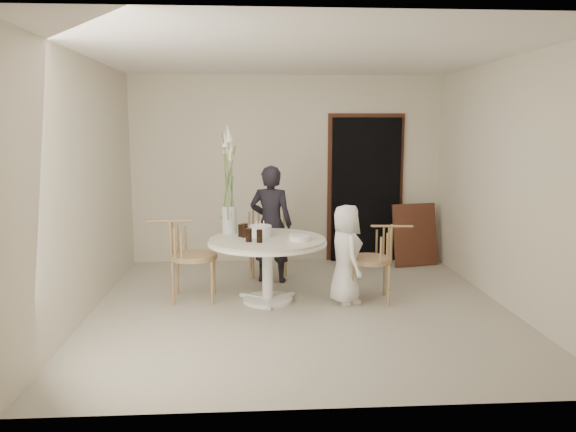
{
  "coord_description": "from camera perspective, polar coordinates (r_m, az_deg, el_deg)",
  "views": [
    {
      "loc": [
        -0.52,
        -5.91,
        1.95
      ],
      "look_at": [
        -0.12,
        0.3,
        0.97
      ],
      "focal_mm": 35.0,
      "sensor_mm": 36.0,
      "label": 1
    }
  ],
  "objects": [
    {
      "name": "chair_far",
      "position": [
        7.64,
        -2.19,
        -1.2
      ],
      "size": [
        0.55,
        0.59,
        0.94
      ],
      "rotation": [
        0.0,
        0.0,
        0.08
      ],
      "color": "tan",
      "rests_on": "ground"
    },
    {
      "name": "chair_left",
      "position": [
        6.48,
        -10.74,
        -3.2
      ],
      "size": [
        0.58,
        0.54,
        0.94
      ],
      "rotation": [
        0.0,
        0.0,
        1.59
      ],
      "color": "tan",
      "rests_on": "ground"
    },
    {
      "name": "table",
      "position": [
        6.3,
        -2.1,
        -3.3
      ],
      "size": [
        1.33,
        1.33,
        0.73
      ],
      "color": "white",
      "rests_on": "ground"
    },
    {
      "name": "cola_tumbler_d",
      "position": [
        6.39,
        -4.79,
        -1.46
      ],
      "size": [
        0.09,
        0.09,
        0.14
      ],
      "primitive_type": "cylinder",
      "rotation": [
        0.0,
        0.0,
        0.43
      ],
      "color": "black",
      "rests_on": "table"
    },
    {
      "name": "cola_tumbler_a",
      "position": [
        6.05,
        -2.92,
        -2.06
      ],
      "size": [
        0.08,
        0.08,
        0.14
      ],
      "primitive_type": "cylinder",
      "rotation": [
        0.0,
        0.0,
        -0.34
      ],
      "color": "black",
      "rests_on": "table"
    },
    {
      "name": "girl",
      "position": [
        7.12,
        -1.74,
        -0.81
      ],
      "size": [
        0.62,
        0.48,
        1.49
      ],
      "primitive_type": "imported",
      "rotation": [
        0.0,
        0.0,
        2.89
      ],
      "color": "black",
      "rests_on": "ground"
    },
    {
      "name": "ground",
      "position": [
        6.24,
        1.25,
        -9.28
      ],
      "size": [
        4.5,
        4.5,
        0.0
      ],
      "primitive_type": "plane",
      "color": "beige",
      "rests_on": "ground"
    },
    {
      "name": "cola_tumbler_b",
      "position": [
        6.09,
        -4.01,
        -1.95
      ],
      "size": [
        0.09,
        0.09,
        0.15
      ],
      "primitive_type": "cylinder",
      "rotation": [
        0.0,
        0.0,
        -0.3
      ],
      "color": "black",
      "rests_on": "table"
    },
    {
      "name": "door_trim",
      "position": [
        8.35,
        7.84,
        3.07
      ],
      "size": [
        1.12,
        0.03,
        2.22
      ],
      "primitive_type": "cube",
      "color": "#59291E",
      "rests_on": "ground"
    },
    {
      "name": "flower_vase",
      "position": [
        6.54,
        -6.03,
        2.47
      ],
      "size": [
        0.17,
        0.17,
        1.27
      ],
      "rotation": [
        0.0,
        0.0,
        -0.11
      ],
      "color": "silver",
      "rests_on": "table"
    },
    {
      "name": "birthday_cake",
      "position": [
        6.4,
        -2.85,
        -1.51
      ],
      "size": [
        0.26,
        0.26,
        0.17
      ],
      "rotation": [
        0.0,
        0.0,
        -0.31
      ],
      "color": "white",
      "rests_on": "table"
    },
    {
      "name": "doorway",
      "position": [
        8.32,
        7.89,
        2.63
      ],
      "size": [
        1.0,
        0.1,
        2.1
      ],
      "primitive_type": "cube",
      "color": "black",
      "rests_on": "ground"
    },
    {
      "name": "chair_right",
      "position": [
        6.42,
        9.37,
        -3.59
      ],
      "size": [
        0.57,
        0.53,
        0.89
      ],
      "rotation": [
        0.0,
        0.0,
        -1.68
      ],
      "color": "tan",
      "rests_on": "ground"
    },
    {
      "name": "plate_stack",
      "position": [
        6.16,
        1.17,
        -2.24
      ],
      "size": [
        0.29,
        0.29,
        0.06
      ],
      "primitive_type": "cylinder",
      "rotation": [
        0.0,
        0.0,
        -0.31
      ],
      "color": "white",
      "rests_on": "table"
    },
    {
      "name": "room_shell",
      "position": [
        5.94,
        1.31,
        5.73
      ],
      "size": [
        4.5,
        4.5,
        4.5
      ],
      "color": "white",
      "rests_on": "ground"
    },
    {
      "name": "boy",
      "position": [
        6.3,
        5.89,
        -3.89
      ],
      "size": [
        0.45,
        0.6,
        1.12
      ],
      "primitive_type": "imported",
      "rotation": [
        0.0,
        0.0,
        1.76
      ],
      "color": "white",
      "rests_on": "ground"
    },
    {
      "name": "cola_tumbler_c",
      "position": [
        6.34,
        -4.41,
        -1.46
      ],
      "size": [
        0.09,
        0.09,
        0.16
      ],
      "primitive_type": "cylinder",
      "rotation": [
        0.0,
        0.0,
        0.21
      ],
      "color": "black",
      "rests_on": "table"
    },
    {
      "name": "picture_frame",
      "position": [
        8.22,
        12.79,
        -1.87
      ],
      "size": [
        0.7,
        0.36,
        0.89
      ],
      "primitive_type": "cube",
      "rotation": [
        -0.17,
        0.0,
        0.25
      ],
      "color": "#59291E",
      "rests_on": "ground"
    }
  ]
}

